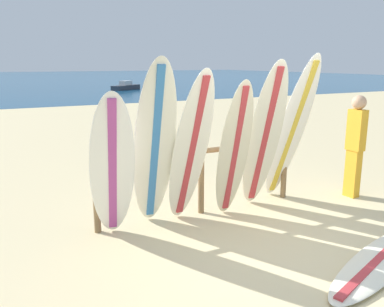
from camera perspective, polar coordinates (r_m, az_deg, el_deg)
The scene contains 12 objects.
ground_plane at distance 5.14m, azimuth 15.25°, elevation -13.35°, with size 120.00×120.00×0.00m, color beige.
ocean_water at distance 61.48m, azimuth -24.41°, elevation 9.69°, with size 120.00×80.00×0.01m, color navy.
surfboard_rack at distance 5.93m, azimuth 1.32°, elevation -1.81°, with size 3.25×0.09×1.10m.
surfboard_leaning_far_left at distance 4.98m, azimuth -11.27°, elevation -2.04°, with size 0.69×0.89×1.94m.
surfboard_leaning_left at distance 5.20m, azimuth -5.35°, elevation 0.93°, with size 0.68×1.01×2.32m.
surfboard_leaning_center_left at distance 5.39m, azimuth -0.17°, elevation 0.64°, with size 0.63×0.86×2.18m.
surfboard_leaning_center at distance 5.69m, azimuth 6.00°, elevation 0.43°, with size 0.50×0.58×2.02m.
surfboard_leaning_center_right at distance 5.98m, azimuth 10.20°, elevation 2.20°, with size 0.69×1.01×2.28m.
surfboard_leaning_right at distance 6.38m, azimuth 13.89°, elevation 3.08°, with size 0.60×1.18×2.37m.
surfboard_lying_on_sand at distance 5.15m, azimuth 25.05°, elevation -13.64°, with size 2.41×1.27×0.08m.
beachgoer_standing at distance 7.15m, azimuth 22.22°, elevation 1.53°, with size 0.23×0.28×1.71m.
small_boat_offshore at distance 34.01m, azimuth -9.38°, elevation 9.39°, with size 2.93×2.56×0.71m.
Camera 1 is at (-3.19, -3.35, 2.23)m, focal length 37.52 mm.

